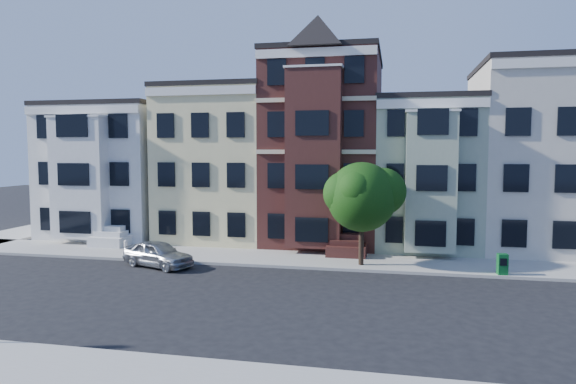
% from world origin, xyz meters
% --- Properties ---
extents(ground, '(120.00, 120.00, 0.00)m').
position_xyz_m(ground, '(0.00, 0.00, 0.00)').
color(ground, black).
extents(far_sidewalk, '(60.00, 4.00, 0.15)m').
position_xyz_m(far_sidewalk, '(0.00, 8.00, 0.07)').
color(far_sidewalk, '#9E9B93').
rests_on(far_sidewalk, ground).
extents(house_white, '(8.00, 9.00, 9.00)m').
position_xyz_m(house_white, '(-15.00, 14.50, 4.50)').
color(house_white, silver).
rests_on(house_white, ground).
extents(house_yellow, '(7.00, 9.00, 10.00)m').
position_xyz_m(house_yellow, '(-7.00, 14.50, 5.00)').
color(house_yellow, beige).
rests_on(house_yellow, ground).
extents(house_brown, '(7.00, 9.00, 12.00)m').
position_xyz_m(house_brown, '(0.00, 14.50, 6.00)').
color(house_brown, '#401C18').
rests_on(house_brown, ground).
extents(house_green, '(6.00, 9.00, 9.00)m').
position_xyz_m(house_green, '(6.50, 14.50, 4.50)').
color(house_green, '#93A187').
rests_on(house_green, ground).
extents(house_cream, '(8.00, 9.00, 11.00)m').
position_xyz_m(house_cream, '(13.50, 14.50, 5.50)').
color(house_cream, beige).
rests_on(house_cream, ground).
extents(street_tree, '(7.00, 7.00, 6.59)m').
position_xyz_m(street_tree, '(2.92, 7.05, 3.45)').
color(street_tree, '#1A4810').
rests_on(street_tree, far_sidewalk).
extents(parked_car, '(4.35, 2.93, 1.38)m').
position_xyz_m(parked_car, '(-7.49, 5.03, 0.69)').
color(parked_car, '#ACAFB4').
rests_on(parked_car, ground).
extents(newspaper_box, '(0.49, 0.44, 1.00)m').
position_xyz_m(newspaper_box, '(9.68, 6.30, 0.65)').
color(newspaper_box, '#0F6026').
rests_on(newspaper_box, far_sidewalk).
extents(fire_hydrant, '(0.24, 0.24, 0.64)m').
position_xyz_m(fire_hydrant, '(-10.47, 7.06, 0.47)').
color(fire_hydrant, silver).
rests_on(fire_hydrant, far_sidewalk).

